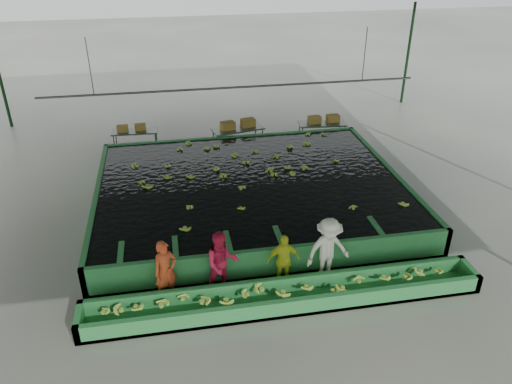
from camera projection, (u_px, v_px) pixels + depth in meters
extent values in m
plane|color=gray|center=(259.00, 228.00, 15.56)|extent=(80.00, 80.00, 0.00)
cube|color=slate|center=(259.00, 68.00, 13.16)|extent=(20.00, 22.00, 0.04)
cube|color=black|center=(250.00, 182.00, 16.44)|extent=(9.70, 7.70, 0.00)
cylinder|color=#59605B|center=(234.00, 87.00, 18.44)|extent=(0.08, 0.08, 14.00)
cylinder|color=#59605B|center=(90.00, 67.00, 17.16)|extent=(0.04, 0.04, 2.00)
cylinder|color=#59605B|center=(365.00, 54.00, 18.76)|extent=(0.04, 0.04, 2.00)
imported|color=#C4461F|center=(166.00, 271.00, 12.28)|extent=(0.72, 0.62, 1.67)
imported|color=#CA1D40|center=(222.00, 263.00, 12.48)|extent=(0.93, 0.77, 1.77)
imported|color=#CBDE21|center=(283.00, 260.00, 12.79)|extent=(0.89, 0.37, 1.51)
imported|color=white|center=(328.00, 250.00, 12.90)|extent=(1.28, 0.86, 1.84)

